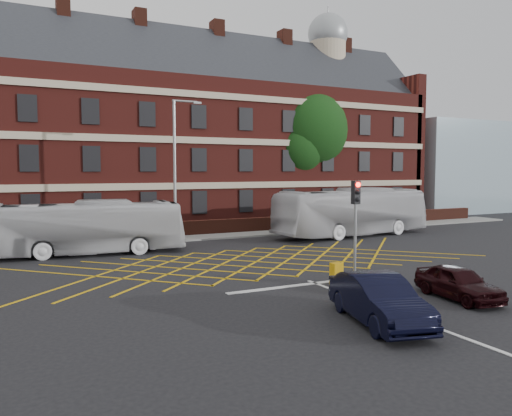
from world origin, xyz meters
name	(u,v)px	position (x,y,z in m)	size (l,w,h in m)	color
ground	(275,269)	(0.00, 0.00, 0.00)	(120.00, 120.00, 0.00)	black
victorian_building	(156,134)	(0.25, 22.00, 7.84)	(51.00, 12.17, 20.40)	#5C1C17
boundary_wall	(187,229)	(0.00, 13.00, 0.55)	(56.00, 0.50, 1.10)	#451C12
far_pavement	(192,237)	(0.00, 12.00, 0.06)	(60.00, 3.00, 0.12)	slate
glass_block	(447,168)	(34.00, 21.00, 5.00)	(14.00, 10.00, 10.00)	#99B2BF
box_junction_hatching	(256,262)	(0.00, 2.00, 0.01)	(11.50, 0.12, 0.02)	#CC990C
stop_line	(315,283)	(0.00, -3.50, 0.01)	(8.00, 0.30, 0.02)	silver
centre_line	(435,327)	(0.00, -10.00, 0.01)	(0.15, 14.00, 0.02)	silver
bus_left	(84,228)	(-7.61, 8.20, 1.51)	(2.54, 10.86, 3.02)	silver
bus_right	(352,212)	(10.67, 8.01, 1.71)	(2.88, 12.30, 3.43)	silver
car_navy	(379,300)	(-1.24, -8.92, 0.74)	(1.57, 4.51, 1.49)	black
car_maroon	(458,282)	(3.29, -7.94, 0.62)	(1.46, 3.63, 1.24)	black
deciduous_tree	(305,136)	(13.15, 18.33, 7.78)	(7.78, 7.62, 12.13)	black
traffic_light_near	(355,242)	(1.36, -4.37, 1.76)	(0.70, 0.70, 4.27)	slate
street_lamp	(176,196)	(-1.99, 9.19, 3.11)	(2.25, 1.00, 9.01)	slate
utility_cabinet	(336,274)	(0.67, -4.06, 0.45)	(0.45, 0.37, 0.90)	#C78E0B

